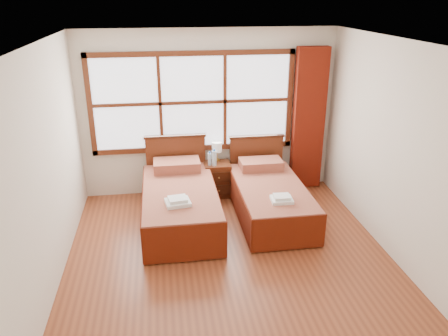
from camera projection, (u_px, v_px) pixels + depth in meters
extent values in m
plane|color=brown|center=(232.00, 265.00, 5.30)|extent=(4.50, 4.50, 0.00)
plane|color=white|center=(234.00, 44.00, 4.32)|extent=(4.50, 4.50, 0.00)
plane|color=silver|center=(209.00, 114.00, 6.87)|extent=(4.00, 0.00, 4.00)
plane|color=silver|center=(43.00, 176.00, 4.53)|extent=(0.00, 4.50, 4.50)
plane|color=silver|center=(401.00, 156.00, 5.09)|extent=(0.00, 4.50, 4.50)
cube|color=white|center=(193.00, 102.00, 6.74)|extent=(3.00, 0.02, 1.40)
cube|color=#582613|center=(194.00, 148.00, 7.00)|extent=(3.16, 0.06, 0.08)
cube|color=#582613|center=(192.00, 53.00, 6.44)|extent=(3.16, 0.06, 0.08)
cube|color=#582613|center=(90.00, 106.00, 6.51)|extent=(0.08, 0.06, 1.56)
cube|color=#582613|center=(290.00, 99.00, 6.93)|extent=(0.08, 0.06, 1.56)
cube|color=#582613|center=(160.00, 104.00, 6.65)|extent=(0.05, 0.05, 1.40)
cube|color=#582613|center=(225.00, 101.00, 6.79)|extent=(0.05, 0.05, 1.40)
cube|color=#582613|center=(193.00, 102.00, 6.72)|extent=(3.00, 0.05, 0.05)
cube|color=maroon|center=(309.00, 120.00, 7.02)|extent=(0.50, 0.16, 2.30)
cube|color=#3C1A0C|center=(181.00, 214.00, 6.20)|extent=(0.90, 1.79, 0.29)
cube|color=maroon|center=(180.00, 197.00, 6.10)|extent=(1.00, 1.99, 0.24)
cube|color=#631C0A|center=(144.00, 209.00, 6.09)|extent=(0.03, 1.99, 0.50)
cube|color=#631C0A|center=(216.00, 204.00, 6.23)|extent=(0.03, 1.99, 0.50)
cube|color=#631C0A|center=(185.00, 243.00, 5.25)|extent=(1.00, 0.03, 0.50)
cube|color=maroon|center=(177.00, 165.00, 6.69)|extent=(0.70, 0.41, 0.16)
cube|color=#582613|center=(176.00, 166.00, 7.00)|extent=(0.94, 0.06, 0.97)
cube|color=#3C1A0C|center=(175.00, 136.00, 6.82)|extent=(0.97, 0.08, 0.04)
cube|color=#3C1A0C|center=(270.00, 208.00, 6.39)|extent=(0.84, 1.67, 0.27)
cube|color=maroon|center=(271.00, 193.00, 6.29)|extent=(0.94, 1.86, 0.23)
cube|color=#631C0A|center=(239.00, 203.00, 6.28)|extent=(0.03, 1.86, 0.46)
cube|color=#631C0A|center=(302.00, 199.00, 6.41)|extent=(0.03, 1.86, 0.46)
cube|color=#631C0A|center=(289.00, 234.00, 5.50)|extent=(0.94, 0.03, 0.46)
cube|color=maroon|center=(261.00, 164.00, 6.84)|extent=(0.65, 0.38, 0.15)
cube|color=#582613|center=(256.00, 163.00, 7.20)|extent=(0.87, 0.06, 0.91)
cube|color=#3C1A0C|center=(257.00, 137.00, 7.02)|extent=(0.91, 0.08, 0.04)
cube|color=#582613|center=(217.00, 179.00, 7.04)|extent=(0.41, 0.37, 0.55)
cube|color=#3C1A0C|center=(219.00, 190.00, 6.90)|extent=(0.36, 0.02, 0.17)
cube|color=#3C1A0C|center=(219.00, 177.00, 6.82)|extent=(0.36, 0.02, 0.17)
sphere|color=#A37D37|center=(219.00, 191.00, 6.89)|extent=(0.03, 0.03, 0.03)
sphere|color=#A37D37|center=(219.00, 178.00, 6.80)|extent=(0.03, 0.03, 0.03)
cube|color=white|center=(178.00, 202.00, 5.62)|extent=(0.35, 0.31, 0.05)
cube|color=white|center=(178.00, 199.00, 5.60)|extent=(0.26, 0.24, 0.04)
cube|color=white|center=(282.00, 200.00, 5.78)|extent=(0.30, 0.26, 0.04)
cube|color=white|center=(282.00, 197.00, 5.77)|extent=(0.22, 0.20, 0.04)
cylinder|color=gold|center=(217.00, 160.00, 7.06)|extent=(0.10, 0.10, 0.02)
cylinder|color=gold|center=(217.00, 155.00, 7.03)|extent=(0.02, 0.02, 0.13)
cylinder|color=white|center=(217.00, 147.00, 6.97)|extent=(0.16, 0.16, 0.16)
cylinder|color=silver|center=(210.00, 159.00, 6.83)|extent=(0.06, 0.06, 0.19)
cylinder|color=blue|center=(210.00, 153.00, 6.79)|extent=(0.03, 0.03, 0.03)
cylinder|color=silver|center=(214.00, 158.00, 6.80)|extent=(0.07, 0.07, 0.24)
cylinder|color=blue|center=(214.00, 150.00, 6.75)|extent=(0.03, 0.03, 0.03)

